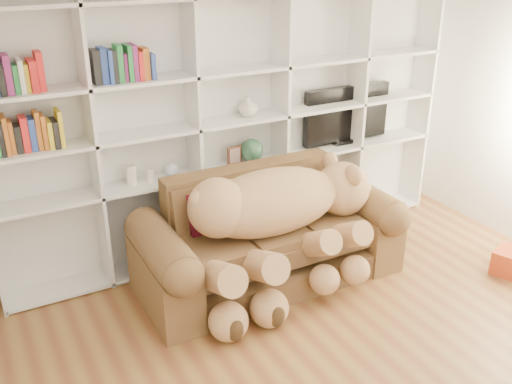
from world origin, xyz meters
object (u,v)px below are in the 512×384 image
sofa (267,241)px  teddy_bear (278,217)px  gift_box (510,262)px  tv (346,115)px

sofa → teddy_bear: teddy_bear is taller
teddy_bear → sofa: bearing=95.1°
gift_box → tv: (-0.67, 1.68, 1.04)m
teddy_bear → tv: 1.66m
sofa → teddy_bear: 0.38m
gift_box → tv: 2.09m
teddy_bear → tv: tv is taller
sofa → teddy_bear: bearing=-93.7°
sofa → gift_box: 2.23m
gift_box → tv: tv is taller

